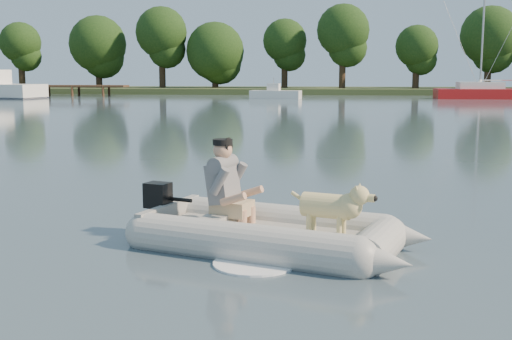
# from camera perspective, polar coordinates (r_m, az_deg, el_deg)

# --- Properties ---
(water) EXTENTS (160.00, 160.00, 0.00)m
(water) POSITION_cam_1_polar(r_m,az_deg,el_deg) (8.41, -0.91, -7.10)
(water) COLOR #4F616B
(water) RESTS_ON ground
(shore_bank) EXTENTS (160.00, 12.00, 0.70)m
(shore_bank) POSITION_cam_1_polar(r_m,az_deg,el_deg) (70.08, 4.54, 7.02)
(shore_bank) COLOR #47512D
(shore_bank) RESTS_ON water
(dock) EXTENTS (18.00, 2.00, 1.04)m
(dock) POSITION_cam_1_polar(r_m,az_deg,el_deg) (65.80, -19.02, 6.70)
(dock) COLOR #4C331E
(dock) RESTS_ON water
(treeline) EXTENTS (84.66, 7.35, 9.27)m
(treeline) POSITION_cam_1_polar(r_m,az_deg,el_deg) (69.35, 9.42, 11.09)
(treeline) COLOR #332316
(treeline) RESTS_ON shore_bank
(dinghy) EXTENTS (6.25, 5.56, 1.49)m
(dinghy) POSITION_cam_1_polar(r_m,az_deg,el_deg) (8.35, 1.61, -2.66)
(dinghy) COLOR #9A9B96
(dinghy) RESTS_ON water
(man) EXTENTS (0.96, 0.89, 1.16)m
(man) POSITION_cam_1_polar(r_m,az_deg,el_deg) (8.69, -2.82, -0.92)
(man) COLOR slate
(man) RESTS_ON dinghy
(dog) EXTENTS (1.07, 0.67, 0.67)m
(dog) POSITION_cam_1_polar(r_m,az_deg,el_deg) (8.18, 6.27, -3.56)
(dog) COLOR #D0BF78
(dog) RESTS_ON dinghy
(outboard_motor) EXTENTS (0.53, 0.44, 0.85)m
(outboard_motor) POSITION_cam_1_polar(r_m,az_deg,el_deg) (9.26, -8.68, -3.58)
(outboard_motor) COLOR black
(outboard_motor) RESTS_ON dinghy
(motorboat) EXTENTS (4.73, 2.43, 1.91)m
(motorboat) POSITION_cam_1_polar(r_m,az_deg,el_deg) (56.07, 1.76, 7.26)
(motorboat) COLOR white
(motorboat) RESTS_ON water
(sailboat) EXTENTS (8.50, 2.57, 11.68)m
(sailboat) POSITION_cam_1_polar(r_m,az_deg,el_deg) (58.84, 19.68, 6.48)
(sailboat) COLOR #A91314
(sailboat) RESTS_ON water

